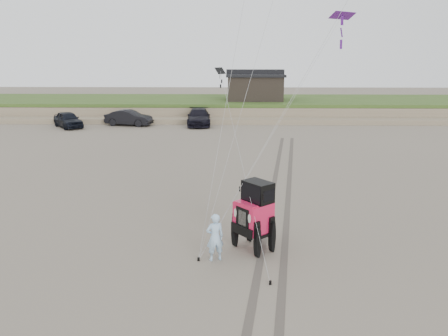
{
  "coord_description": "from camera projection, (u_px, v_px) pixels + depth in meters",
  "views": [
    {
      "loc": [
        -0.35,
        -12.78,
        6.73
      ],
      "look_at": [
        -0.7,
        3.0,
        2.6
      ],
      "focal_mm": 35.0,
      "sensor_mm": 36.0,
      "label": 1
    }
  ],
  "objects": [
    {
      "name": "man",
      "position": [
        215.0,
        237.0,
        14.5
      ],
      "size": [
        0.7,
        0.56,
        1.65
      ],
      "primitive_type": "imported",
      "rotation": [
        0.0,
        0.0,
        3.46
      ],
      "color": "#92BAE2",
      "rests_on": "ground"
    },
    {
      "name": "stake_main",
      "position": [
        199.0,
        259.0,
        14.64
      ],
      "size": [
        0.08,
        0.08,
        0.12
      ],
      "primitive_type": "cylinder",
      "color": "black",
      "rests_on": "ground"
    },
    {
      "name": "dune_ridge",
      "position": [
        237.0,
        107.0,
        50.12
      ],
      "size": [
        160.0,
        14.25,
        1.73
      ],
      "color": "#7A6B54",
      "rests_on": "ground"
    },
    {
      "name": "cabin",
      "position": [
        255.0,
        86.0,
        48.98
      ],
      "size": [
        6.4,
        5.4,
        3.35
      ],
      "color": "black",
      "rests_on": "dune_ridge"
    },
    {
      "name": "stake_aux",
      "position": [
        270.0,
        283.0,
        13.13
      ],
      "size": [
        0.08,
        0.08,
        0.12
      ],
      "primitive_type": "cylinder",
      "color": "black",
      "rests_on": "ground"
    },
    {
      "name": "truck_b",
      "position": [
        129.0,
        118.0,
        42.26
      ],
      "size": [
        4.77,
        2.48,
        1.5
      ],
      "primitive_type": "imported",
      "rotation": [
        0.0,
        0.0,
        1.36
      ],
      "color": "black",
      "rests_on": "ground"
    },
    {
      "name": "truck_c",
      "position": [
        199.0,
        117.0,
        42.5
      ],
      "size": [
        2.59,
        5.57,
        1.57
      ],
      "primitive_type": "imported",
      "rotation": [
        0.0,
        0.0,
        0.07
      ],
      "color": "black",
      "rests_on": "ground"
    },
    {
      "name": "ground",
      "position": [
        244.0,
        270.0,
        14.05
      ],
      "size": [
        160.0,
        160.0,
        0.0
      ],
      "primitive_type": "plane",
      "color": "#6B6054",
      "rests_on": "ground"
    },
    {
      "name": "truck_a",
      "position": [
        68.0,
        120.0,
        41.16
      ],
      "size": [
        4.08,
        4.51,
        1.49
      ],
      "primitive_type": "imported",
      "rotation": [
        0.0,
        0.0,
        0.67
      ],
      "color": "black",
      "rests_on": "ground"
    },
    {
      "name": "tire_tracks",
      "position": [
        280.0,
        193.0,
        21.75
      ],
      "size": [
        5.22,
        29.74,
        0.01
      ],
      "color": "#4C443D",
      "rests_on": "ground"
    },
    {
      "name": "jeep",
      "position": [
        253.0,
        223.0,
        15.3
      ],
      "size": [
        5.51,
        5.2,
        1.98
      ],
      "primitive_type": null,
      "rotation": [
        0.0,
        0.0,
        -0.86
      ],
      "color": "#DC1C49",
      "rests_on": "ground"
    }
  ]
}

